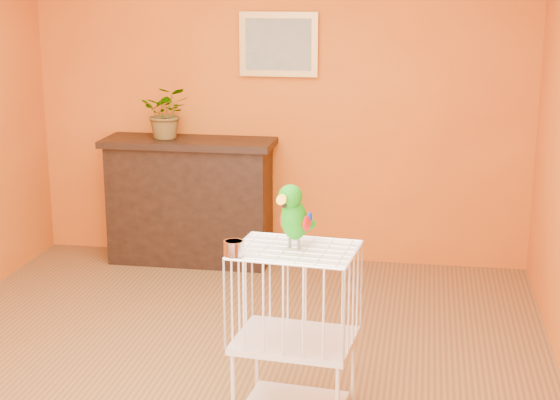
# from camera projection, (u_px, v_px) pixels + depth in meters

# --- Properties ---
(ground) EXTENTS (4.50, 4.50, 0.00)m
(ground) POSITION_uv_depth(u_px,v_px,m) (214.00, 374.00, 5.00)
(ground) COLOR brown
(ground) RESTS_ON ground
(room_shell) EXTENTS (4.50, 4.50, 4.50)m
(room_shell) POSITION_uv_depth(u_px,v_px,m) (208.00, 105.00, 4.61)
(room_shell) COLOR orange
(room_shell) RESTS_ON ground
(console_cabinet) EXTENTS (1.37, 0.49, 1.01)m
(console_cabinet) POSITION_uv_depth(u_px,v_px,m) (190.00, 201.00, 6.91)
(console_cabinet) COLOR black
(console_cabinet) RESTS_ON ground
(potted_plant) EXTENTS (0.43, 0.47, 0.32)m
(potted_plant) POSITION_uv_depth(u_px,v_px,m) (167.00, 118.00, 6.79)
(potted_plant) COLOR #26722D
(potted_plant) RESTS_ON console_cabinet
(framed_picture) EXTENTS (0.62, 0.04, 0.50)m
(framed_picture) POSITION_uv_depth(u_px,v_px,m) (279.00, 44.00, 6.69)
(framed_picture) COLOR #C39245
(framed_picture) RESTS_ON room_shell
(birdcage) EXTENTS (0.64, 0.52, 0.93)m
(birdcage) POSITION_uv_depth(u_px,v_px,m) (295.00, 332.00, 4.40)
(birdcage) COLOR white
(birdcage) RESTS_ON ground
(feed_cup) EXTENTS (0.10, 0.10, 0.07)m
(feed_cup) POSITION_uv_depth(u_px,v_px,m) (234.00, 248.00, 4.17)
(feed_cup) COLOR silver
(feed_cup) RESTS_ON birdcage
(parrot) EXTENTS (0.19, 0.30, 0.34)m
(parrot) POSITION_uv_depth(u_px,v_px,m) (294.00, 215.00, 4.27)
(parrot) COLOR #59544C
(parrot) RESTS_ON birdcage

